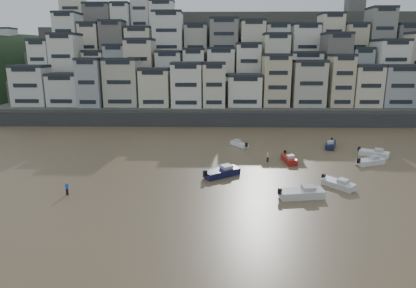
{
  "coord_description": "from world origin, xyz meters",
  "views": [
    {
      "loc": [
        4.07,
        -26.29,
        17.99
      ],
      "look_at": [
        2.77,
        30.0,
        4.0
      ],
      "focal_mm": 32.0,
      "sensor_mm": 36.0,
      "label": 1
    }
  ],
  "objects_px": {
    "boat_b": "(338,183)",
    "person_blue": "(67,188)",
    "boat_h": "(239,143)",
    "boat_g": "(374,152)",
    "boat_c": "(222,171)",
    "boat_a": "(302,192)",
    "person_pink": "(268,157)",
    "boat_d": "(371,160)",
    "boat_i": "(331,144)",
    "boat_e": "(289,158)"
  },
  "relations": [
    {
      "from": "boat_e",
      "to": "person_pink",
      "type": "relative_size",
      "value": 3.06
    },
    {
      "from": "boat_h",
      "to": "person_pink",
      "type": "bearing_deg",
      "value": 167.88
    },
    {
      "from": "boat_e",
      "to": "boat_a",
      "type": "distance_m",
      "value": 15.97
    },
    {
      "from": "person_pink",
      "to": "boat_c",
      "type": "bearing_deg",
      "value": -135.29
    },
    {
      "from": "boat_h",
      "to": "boat_a",
      "type": "height_order",
      "value": "boat_a"
    },
    {
      "from": "boat_g",
      "to": "boat_b",
      "type": "distance_m",
      "value": 19.63
    },
    {
      "from": "boat_b",
      "to": "person_blue",
      "type": "distance_m",
      "value": 36.1
    },
    {
      "from": "boat_g",
      "to": "boat_i",
      "type": "xyz_separation_m",
      "value": [
        -5.87,
        6.03,
        0.0
      ]
    },
    {
      "from": "boat_h",
      "to": "person_blue",
      "type": "height_order",
      "value": "person_blue"
    },
    {
      "from": "boat_c",
      "to": "boat_d",
      "type": "distance_m",
      "value": 25.35
    },
    {
      "from": "person_pink",
      "to": "boat_d",
      "type": "bearing_deg",
      "value": -4.21
    },
    {
      "from": "boat_d",
      "to": "boat_i",
      "type": "bearing_deg",
      "value": 83.99
    },
    {
      "from": "boat_d",
      "to": "person_pink",
      "type": "height_order",
      "value": "person_pink"
    },
    {
      "from": "boat_h",
      "to": "boat_d",
      "type": "height_order",
      "value": "boat_d"
    },
    {
      "from": "boat_a",
      "to": "boat_i",
      "type": "distance_m",
      "value": 28.2
    },
    {
      "from": "boat_h",
      "to": "boat_i",
      "type": "bearing_deg",
      "value": -125.62
    },
    {
      "from": "boat_h",
      "to": "person_pink",
      "type": "height_order",
      "value": "person_pink"
    },
    {
      "from": "boat_e",
      "to": "person_pink",
      "type": "xyz_separation_m",
      "value": [
        -3.56,
        0.04,
        0.14
      ]
    },
    {
      "from": "boat_e",
      "to": "boat_d",
      "type": "distance_m",
      "value": 13.18
    },
    {
      "from": "boat_g",
      "to": "boat_d",
      "type": "distance_m",
      "value": 5.74
    },
    {
      "from": "boat_g",
      "to": "person_blue",
      "type": "xyz_separation_m",
      "value": [
        -47.32,
        -19.31,
        0.14
      ]
    },
    {
      "from": "boat_d",
      "to": "person_blue",
      "type": "relative_size",
      "value": 3.04
    },
    {
      "from": "boat_c",
      "to": "boat_i",
      "type": "bearing_deg",
      "value": 3.92
    },
    {
      "from": "boat_c",
      "to": "person_blue",
      "type": "height_order",
      "value": "person_blue"
    },
    {
      "from": "boat_i",
      "to": "person_pink",
      "type": "bearing_deg",
      "value": -32.43
    },
    {
      "from": "boat_c",
      "to": "boat_i",
      "type": "distance_m",
      "value": 27.63
    },
    {
      "from": "person_blue",
      "to": "boat_i",
      "type": "bearing_deg",
      "value": 31.45
    },
    {
      "from": "boat_b",
      "to": "person_blue",
      "type": "relative_size",
      "value": 2.93
    },
    {
      "from": "boat_c",
      "to": "boat_d",
      "type": "height_order",
      "value": "boat_c"
    },
    {
      "from": "boat_d",
      "to": "person_pink",
      "type": "relative_size",
      "value": 3.04
    },
    {
      "from": "person_blue",
      "to": "person_pink",
      "type": "bearing_deg",
      "value": 28.9
    },
    {
      "from": "boat_g",
      "to": "boat_b",
      "type": "xyz_separation_m",
      "value": [
        -11.37,
        -16.0,
        -0.04
      ]
    },
    {
      "from": "boat_i",
      "to": "boat_h",
      "type": "bearing_deg",
      "value": -70.35
    },
    {
      "from": "person_blue",
      "to": "boat_h",
      "type": "bearing_deg",
      "value": 47.34
    },
    {
      "from": "boat_g",
      "to": "boat_c",
      "type": "height_order",
      "value": "boat_c"
    },
    {
      "from": "boat_d",
      "to": "person_pink",
      "type": "distance_m",
      "value": 16.73
    },
    {
      "from": "boat_b",
      "to": "person_pink",
      "type": "distance_m",
      "value": 14.52
    },
    {
      "from": "boat_c",
      "to": "person_blue",
      "type": "relative_size",
      "value": 3.58
    },
    {
      "from": "boat_g",
      "to": "boat_e",
      "type": "bearing_deg",
      "value": -134.37
    },
    {
      "from": "boat_h",
      "to": "boat_a",
      "type": "relative_size",
      "value": 0.75
    },
    {
      "from": "boat_g",
      "to": "boat_c",
      "type": "relative_size",
      "value": 0.86
    },
    {
      "from": "boat_c",
      "to": "person_blue",
      "type": "xyz_separation_m",
      "value": [
        -20.17,
        -7.71,
        0.02
      ]
    },
    {
      "from": "boat_e",
      "to": "boat_i",
      "type": "relative_size",
      "value": 0.99
    },
    {
      "from": "boat_b",
      "to": "boat_i",
      "type": "xyz_separation_m",
      "value": [
        5.5,
        22.04,
        0.04
      ]
    },
    {
      "from": "boat_e",
      "to": "person_blue",
      "type": "height_order",
      "value": "person_blue"
    },
    {
      "from": "boat_e",
      "to": "boat_c",
      "type": "xyz_separation_m",
      "value": [
        -11.38,
        -7.7,
        0.12
      ]
    },
    {
      "from": "boat_h",
      "to": "boat_e",
      "type": "bearing_deg",
      "value": -177.46
    },
    {
      "from": "boat_g",
      "to": "person_pink",
      "type": "distance_m",
      "value": 19.71
    },
    {
      "from": "boat_g",
      "to": "person_blue",
      "type": "bearing_deg",
      "value": -126.07
    },
    {
      "from": "boat_b",
      "to": "boat_h",
      "type": "bearing_deg",
      "value": 170.04
    }
  ]
}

